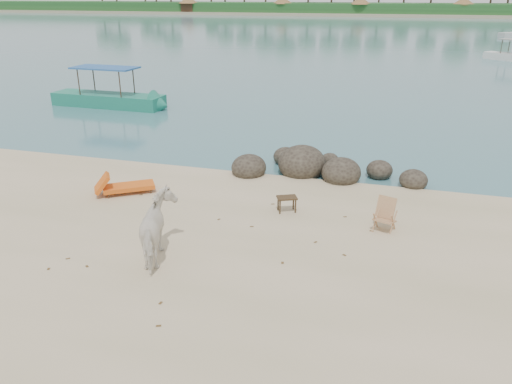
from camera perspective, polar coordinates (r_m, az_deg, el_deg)
water at (r=99.70m, az=14.72°, el=17.88°), size 400.00×400.00×0.00m
far_shore at (r=179.60m, az=15.75°, el=19.28°), size 420.00×90.00×1.40m
far_scenery at (r=146.24m, az=15.60°, el=20.10°), size 420.00×18.00×9.50m
boulders at (r=17.14m, az=6.55°, el=2.79°), size 6.44×2.90×1.23m
cow at (r=11.60m, az=-11.00°, el=-4.29°), size 1.43×1.97×1.52m
side_table at (r=14.05m, az=3.53°, el=-1.52°), size 0.65×0.55×0.44m
lounge_chair at (r=15.82m, az=-14.36°, el=0.80°), size 1.97×1.64×0.58m
deck_chair at (r=13.27m, az=14.52°, el=-2.76°), size 0.70×0.73×0.84m
boat_near at (r=28.66m, az=-16.82°, el=12.81°), size 7.13×1.83×3.44m
dead_leaves at (r=12.63m, az=-4.42°, el=-5.48°), size 7.14×6.43×0.00m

